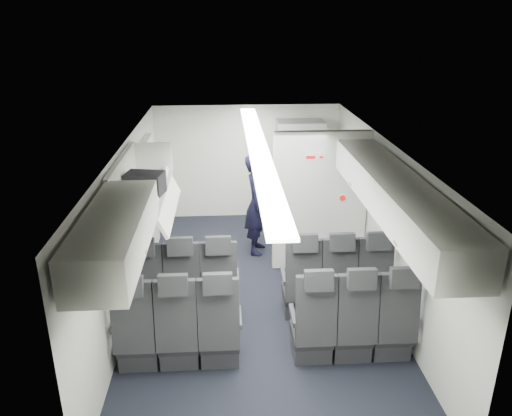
{
  "coord_description": "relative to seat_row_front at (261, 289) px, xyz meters",
  "views": [
    {
      "loc": [
        -0.41,
        -6.08,
        3.67
      ],
      "look_at": [
        0.0,
        0.4,
        1.15
      ],
      "focal_mm": 35.0,
      "sensor_mm": 36.0,
      "label": 1
    }
  ],
  "objects": [
    {
      "name": "overhead_bin_left_rear",
      "position": [
        -1.4,
        -1.47,
        1.46
      ],
      "size": [
        0.53,
        1.8,
        0.4
      ],
      "color": "white",
      "rests_on": "cabin_shell"
    },
    {
      "name": "seat_row_front",
      "position": [
        0.0,
        0.0,
        0.0
      ],
      "size": [
        3.33,
        0.56,
        1.24
      ],
      "color": "#252528",
      "rests_on": "cabin_shell"
    },
    {
      "name": "cabin_shell",
      "position": [
        0.0,
        0.53,
        0.72
      ],
      "size": [
        3.41,
        6.01,
        2.16
      ],
      "color": "black",
      "rests_on": "ground"
    },
    {
      "name": "overhead_bin_right_front",
      "position": [
        1.4,
        0.28,
        1.46
      ],
      "size": [
        0.53,
        1.7,
        0.4
      ],
      "color": "white",
      "rests_on": "cabin_shell"
    },
    {
      "name": "flight_attendant",
      "position": [
        0.08,
        1.93,
        0.43
      ],
      "size": [
        0.5,
        0.67,
        1.66
      ],
      "primitive_type": "imported",
      "rotation": [
        0.0,
        0.0,
        1.39
      ],
      "color": "black",
      "rests_on": "ground"
    },
    {
      "name": "boarding_door",
      "position": [
        -1.64,
        2.09,
        0.55
      ],
      "size": [
        0.12,
        1.27,
        1.86
      ],
      "color": "silver",
      "rests_on": "cabin_shell"
    },
    {
      "name": "papers",
      "position": [
        0.27,
        1.88,
        0.66
      ],
      "size": [
        0.2,
        0.02,
        0.14
      ],
      "primitive_type": "cube",
      "rotation": [
        0.0,
        0.0,
        -0.01
      ],
      "color": "white",
      "rests_on": "flight_attendant"
    },
    {
      "name": "galley_unit",
      "position": [
        0.95,
        3.25,
        0.55
      ],
      "size": [
        0.85,
        0.52,
        1.9
      ],
      "color": "#939399",
      "rests_on": "cabin_shell"
    },
    {
      "name": "overhead_bin_left_front_open",
      "position": [
        -1.44,
        0.28,
        1.33
      ],
      "size": [
        0.64,
        1.7,
        0.72
      ],
      "color": "#9E9E93",
      "rests_on": "cabin_shell"
    },
    {
      "name": "seat_row_mid",
      "position": [
        0.0,
        -0.9,
        0.0
      ],
      "size": [
        3.33,
        0.56,
        1.24
      ],
      "color": "#252528",
      "rests_on": "cabin_shell"
    },
    {
      "name": "overhead_bin_right_rear",
      "position": [
        1.4,
        -1.47,
        1.46
      ],
      "size": [
        0.53,
        1.8,
        0.4
      ],
      "color": "white",
      "rests_on": "cabin_shell"
    },
    {
      "name": "carry_on_bag",
      "position": [
        -1.37,
        0.14,
        1.4
      ],
      "size": [
        0.49,
        0.38,
        0.26
      ],
      "primitive_type": "cube",
      "rotation": [
        0.0,
        0.0,
        -0.19
      ],
      "color": "black",
      "rests_on": "overhead_bin_left_front_open"
    },
    {
      "name": "bulkhead_partition",
      "position": [
        0.98,
        1.33,
        0.67
      ],
      "size": [
        1.4,
        0.15,
        2.13
      ],
      "color": "silver",
      "rests_on": "cabin_shell"
    }
  ]
}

